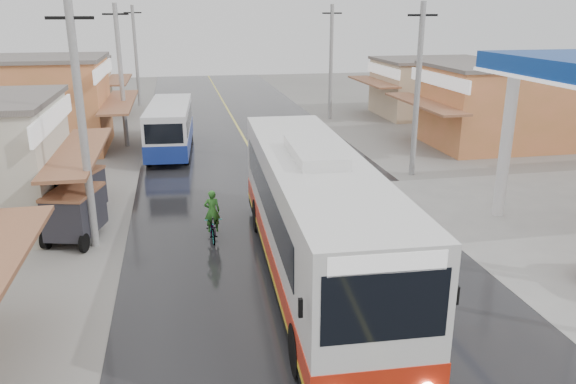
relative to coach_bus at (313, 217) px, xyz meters
name	(u,v)px	position (x,y,z in m)	size (l,w,h in m)	color
road	(270,183)	(0.34, 9.77, -1.93)	(12.00, 90.00, 0.02)	black
centre_line	(270,182)	(0.34, 9.77, -1.92)	(0.15, 90.00, 0.01)	#D8CC4C
utility_poles_left	(115,185)	(-6.66, 10.77, -1.94)	(1.60, 50.00, 8.00)	gray
utility_poles_right	(411,174)	(7.34, 9.77, -1.94)	(1.60, 36.00, 8.00)	gray
coach_bus	(313,217)	(0.00, 0.00, 0.00)	(3.39, 13.02, 4.03)	silver
second_bus	(170,127)	(-4.10, 16.64, -0.50)	(2.73, 8.23, 2.69)	silver
cyclist	(212,223)	(-2.71, 3.56, -1.34)	(0.63, 1.71, 1.83)	black
tricycle_near	(75,192)	(-7.66, 6.72, -0.89)	(2.28, 2.79, 1.84)	#26262D
tricycle_far	(74,212)	(-7.33, 4.38, -0.91)	(2.08, 2.68, 1.82)	#26262D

